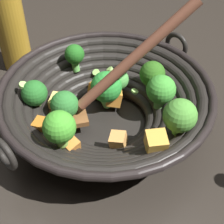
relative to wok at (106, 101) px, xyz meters
name	(u,v)px	position (x,y,z in m)	size (l,w,h in m)	color
ground_plane	(106,126)	(0.00, 0.00, -0.06)	(4.00, 4.00, 0.00)	#28231E
wok	(106,101)	(0.00, 0.00, 0.00)	(0.39, 0.38, 0.24)	black
cooking_oil_bottle	(10,22)	(0.12, 0.26, 0.05)	(0.06, 0.06, 0.26)	#AD7F23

